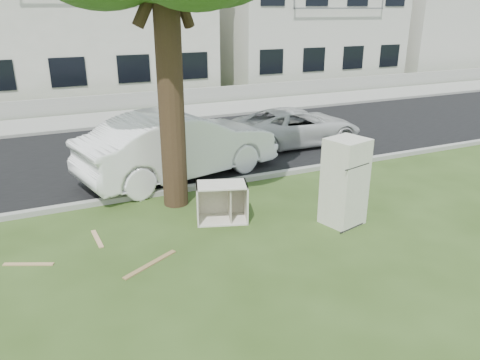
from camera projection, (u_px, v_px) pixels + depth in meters
name	position (u px, v px, depth m)	size (l,w,h in m)	color
ground	(224.00, 233.00, 9.08)	(120.00, 120.00, 0.00)	#2D4117
road	(147.00, 152.00, 14.20)	(120.00, 7.00, 0.01)	black
kerb_near	(184.00, 191.00, 11.17)	(120.00, 0.18, 0.12)	gray
kerb_far	(124.00, 127.00, 17.23)	(120.00, 0.18, 0.12)	gray
sidewalk	(116.00, 119.00, 18.47)	(120.00, 2.80, 0.01)	gray
low_wall	(108.00, 103.00, 19.71)	(120.00, 0.15, 0.70)	gray
townhouse_center	(84.00, 16.00, 22.72)	(11.22, 8.16, 7.44)	silver
townhouse_right	(296.00, 20.00, 27.52)	(10.20, 8.16, 6.84)	beige
filler_right	(460.00, 22.00, 33.50)	(16.00, 9.00, 6.40)	silver
fridge	(345.00, 182.00, 9.24)	(0.73, 0.67, 1.76)	beige
cabinet	(222.00, 202.00, 9.51)	(1.02, 0.63, 0.80)	silver
plank_a	(150.00, 264.00, 7.96)	(1.15, 0.09, 0.02)	olive
plank_b	(28.00, 264.00, 7.96)	(0.85, 0.09, 0.02)	tan
plank_c	(97.00, 239.00, 8.84)	(0.77, 0.09, 0.02)	tan
car_center	(180.00, 145.00, 11.85)	(1.80, 5.15, 1.70)	white
car_right	(296.00, 126.00, 14.79)	(1.95, 4.22, 1.17)	silver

